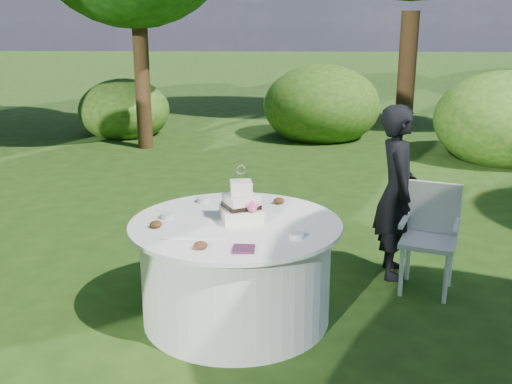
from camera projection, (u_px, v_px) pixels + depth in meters
ground at (236, 317)px, 4.59m from camera, size 80.00×80.00×0.00m
napkins at (244, 249)px, 3.83m from camera, size 0.14×0.14×0.02m
feather_plume at (194, 239)px, 4.02m from camera, size 0.48×0.07×0.01m
guest at (397, 192)px, 5.17m from camera, size 0.38×0.57×1.52m
table at (236, 270)px, 4.48m from camera, size 1.56×1.56×0.77m
cake at (241, 206)px, 4.38m from camera, size 0.35×0.35×0.42m
chair at (430, 229)px, 4.96m from camera, size 0.56×0.56×0.90m
votives at (219, 216)px, 4.44m from camera, size 1.05×0.91×0.04m
petal_cups at (215, 222)px, 4.30m from camera, size 0.96×1.10×0.05m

